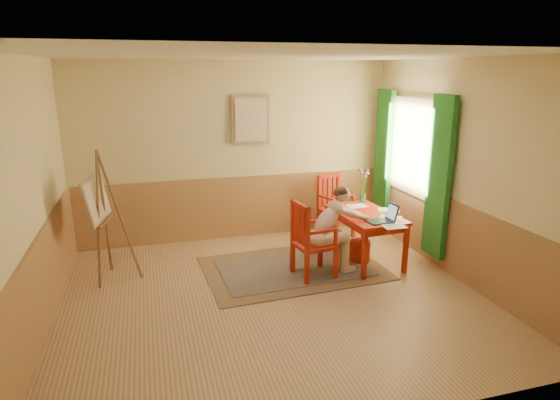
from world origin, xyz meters
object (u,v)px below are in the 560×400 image
object	(u,v)px
figure	(331,227)
table	(365,219)
laptop	(384,218)
chair_back	(334,206)
easel	(99,204)
chair_left	(311,240)

from	to	relation	value
figure	table	bearing A→B (deg)	22.73
figure	laptop	xyz separation A→B (m)	(0.67, -0.16, 0.11)
laptop	figure	bearing A→B (deg)	166.78
chair_back	laptop	bearing A→B (deg)	-88.22
chair_back	easel	size ratio (longest dim) A/B	0.59
chair_left	laptop	world-z (taller)	chair_left
table	chair_left	size ratio (longest dim) A/B	1.21
table	easel	xyz separation A→B (m)	(-3.50, 0.39, 0.39)
chair_back	easel	bearing A→B (deg)	-167.88
chair_back	figure	xyz separation A→B (m)	(-0.63, -1.40, 0.15)
chair_left	easel	distance (m)	2.72
chair_left	figure	world-z (taller)	figure
chair_back	laptop	world-z (taller)	chair_back
figure	laptop	size ratio (longest dim) A/B	3.01
figure	easel	xyz separation A→B (m)	(-2.89, 0.65, 0.36)
chair_back	laptop	distance (m)	1.58
figure	chair_back	bearing A→B (deg)	65.95
chair_back	figure	size ratio (longest dim) A/B	0.85
chair_left	easel	size ratio (longest dim) A/B	0.60
chair_left	easel	xyz separation A→B (m)	(-2.59, 0.69, 0.50)
chair_back	chair_left	bearing A→B (deg)	-122.70
table	easel	world-z (taller)	easel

